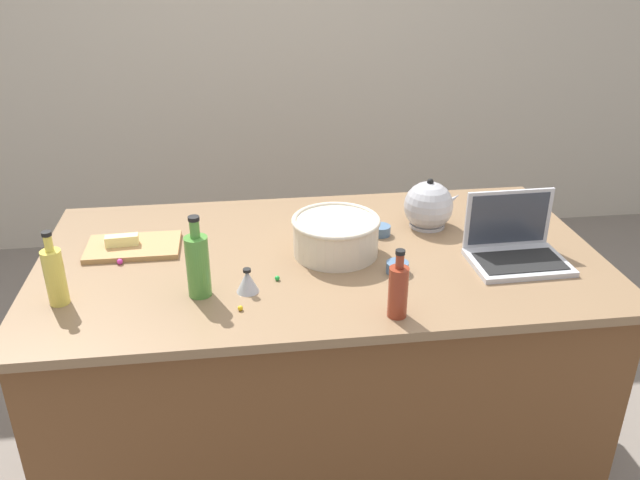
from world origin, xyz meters
name	(u,v)px	position (x,y,z in m)	size (l,w,h in m)	color
ground_plane	(320,454)	(0.00, 0.00, 0.00)	(12.00, 12.00, 0.00)	slate
wall_back	(274,37)	(0.00, 2.13, 1.30)	(8.00, 0.10, 2.60)	beige
island_counter	(320,361)	(0.00, 0.00, 0.45)	(1.88, 1.02, 0.90)	brown
laptop	(515,247)	(0.63, -0.13, 0.95)	(0.31, 0.24, 0.22)	#B7B7BC
mixing_bowl_large	(336,235)	(0.05, -0.01, 0.97)	(0.30, 0.30, 0.13)	beige
bottle_oil	(55,275)	(-0.80, -0.22, 0.99)	(0.06, 0.06, 0.23)	#DBC64C
bottle_olive	(198,264)	(-0.39, -0.22, 1.00)	(0.07, 0.07, 0.26)	#4C8C38
bottle_soy	(398,290)	(0.17, -0.42, 0.98)	(0.06, 0.06, 0.21)	maroon
kettle	(429,206)	(0.42, 0.17, 0.98)	(0.21, 0.18, 0.20)	#ADADB2
cutting_board	(133,247)	(-0.63, 0.12, 0.91)	(0.31, 0.20, 0.02)	#AD7F4C
butter_stick_left	(122,240)	(-0.67, 0.12, 0.94)	(0.11, 0.04, 0.04)	#F4E58C
ramekin_small	(381,230)	(0.24, 0.12, 0.92)	(0.07, 0.07, 0.04)	slate
ramekin_medium	(397,267)	(0.23, -0.17, 0.92)	(0.07, 0.07, 0.04)	slate
kitchen_timer	(247,281)	(-0.25, -0.22, 0.94)	(0.07, 0.07, 0.08)	#B2B2B7
candy_0	(277,278)	(-0.16, -0.17, 0.91)	(0.02, 0.02, 0.02)	green
candy_1	(240,308)	(-0.28, -0.33, 0.91)	(0.02, 0.02, 0.02)	yellow
candy_2	(445,206)	(0.54, 0.33, 0.91)	(0.02, 0.02, 0.02)	blue
candy_3	(120,262)	(-0.66, 0.01, 0.91)	(0.02, 0.02, 0.02)	#CC3399
candy_4	(501,240)	(0.64, 0.00, 0.91)	(0.02, 0.02, 0.02)	orange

